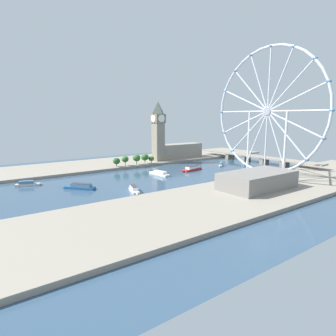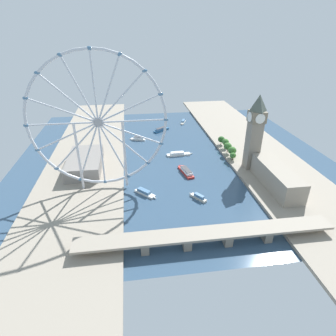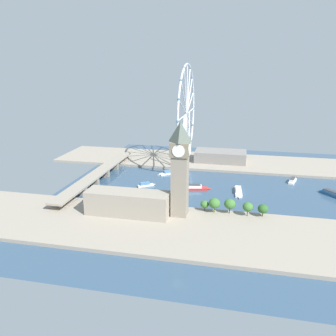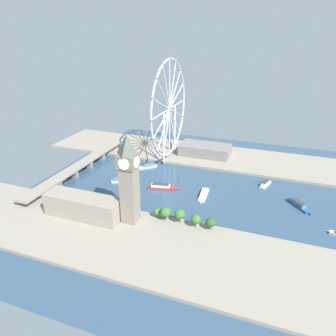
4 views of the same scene
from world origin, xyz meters
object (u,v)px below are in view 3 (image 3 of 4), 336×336
Objects in this scene: tour_boat_0 at (333,194)px; tour_boat_5 at (193,187)px; riverside_hall at (220,156)px; parliament_block at (128,203)px; clock_tower at (180,168)px; tour_boat_3 at (293,180)px; tour_boat_4 at (238,191)px; river_bridge at (98,174)px; tour_boat_1 at (146,185)px; ferris_wheel at (187,114)px; tour_boat_6 at (168,173)px.

tour_boat_5 reaches higher than tour_boat_0.
riverside_hall is 159.03m from tour_boat_0.
clock_tower is at bearing -79.53° from parliament_block.
tour_boat_3 is 0.71× the size of tour_boat_4.
river_bridge is (89.34, 67.36, -5.84)m from parliament_block.
tour_boat_4 is at bearing -166.56° from riverside_hall.
tour_boat_4 is 0.97× the size of tour_boat_5.
tour_boat_4 is at bearing -34.05° from tour_boat_1.
parliament_block is 0.37× the size of river_bridge.
clock_tower reaches higher than river_bridge.
parliament_block is at bearing -103.98° from tour_boat_0.
ferris_wheel is 136.50m from river_bridge.
tour_boat_5 is at bearing -29.19° from parliament_block.
tour_boat_0 is at bearing -89.05° from river_bridge.
ferris_wheel is 0.66× the size of river_bridge.
tour_boat_0 is (-76.32, -166.80, -67.48)m from ferris_wheel.
ferris_wheel is 1.89× the size of riverside_hall.
ferris_wheel is 3.62× the size of tour_boat_5.
tour_boat_3 is at bearing -177.52° from tour_boat_0.
ferris_wheel is at bearing 91.90° from tour_boat_3.
clock_tower is at bearing -37.44° from tour_boat_4.
clock_tower is 2.36× the size of tour_boat_4.
parliament_block reaches higher than river_bridge.
tour_boat_4 is 99.52m from tour_boat_6.
tour_boat_5 is at bearing -93.61° from tour_boat_4.
river_bridge is at bearing 37.01° from parliament_block.
tour_boat_5 reaches higher than tour_boat_4.
tour_boat_1 is 170.21m from tour_boat_3.
tour_boat_0 is at bearing -119.20° from tour_boat_3.
tour_boat_3 is (-38.52, -132.00, -67.54)m from ferris_wheel.
tour_boat_4 is at bearing -11.89° from tour_boat_5.
tour_boat_4 is at bearing -92.38° from river_bridge.
clock_tower reaches higher than parliament_block.
parliament_block reaches higher than tour_boat_0.
tour_boat_1 is at bearing 4.89° from parliament_block.
river_bridge is 10.20× the size of tour_boat_1.
parliament_block is at bearing -119.99° from tour_boat_1.
ferris_wheel is at bearing 92.65° from tour_boat_5.
tour_boat_3 is at bearing -17.70° from tour_boat_1.
clock_tower is 1.20× the size of riverside_hall.
river_bridge is (-105.43, 135.38, -2.61)m from riverside_hall.
river_bridge is 7.89× the size of tour_boat_3.
parliament_block reaches higher than tour_boat_5.
river_bridge is at bearing -14.31° from tour_boat_6.
tour_boat_0 is at bearing -7.48° from tour_boat_5.
tour_boat_4 is (-112.17, -26.80, -8.39)m from riverside_hall.
riverside_hall is at bearing -170.10° from tour_boat_4.
clock_tower is at bearing 63.37° from tour_boat_6.
clock_tower is 171.35m from tour_boat_3.
parliament_block reaches higher than riverside_hall.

